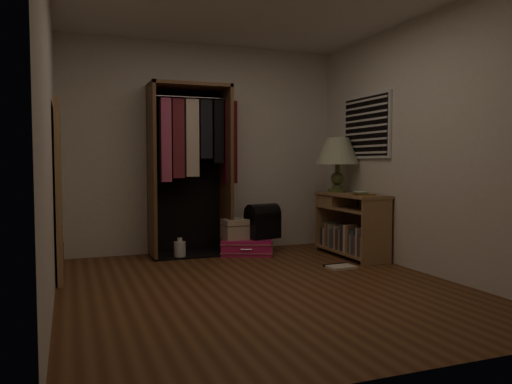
# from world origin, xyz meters

# --- Properties ---
(ground) EXTENTS (4.00, 4.00, 0.00)m
(ground) POSITION_xyz_m (0.00, 0.00, 0.00)
(ground) COLOR #583119
(ground) RESTS_ON ground
(room_walls) EXTENTS (3.52, 4.02, 2.60)m
(room_walls) POSITION_xyz_m (0.08, 0.04, 1.50)
(room_walls) COLOR beige
(room_walls) RESTS_ON ground
(console_bookshelf) EXTENTS (0.42, 1.12, 0.75)m
(console_bookshelf) POSITION_xyz_m (1.54, 1.04, 0.39)
(console_bookshelf) COLOR #956E48
(console_bookshelf) RESTS_ON ground
(open_wardrobe) EXTENTS (1.04, 0.50, 2.05)m
(open_wardrobe) POSITION_xyz_m (-0.20, 1.77, 1.22)
(open_wardrobe) COLOR brown
(open_wardrobe) RESTS_ON ground
(floor_mirror) EXTENTS (0.06, 0.80, 1.70)m
(floor_mirror) POSITION_xyz_m (-1.70, 1.00, 0.85)
(floor_mirror) COLOR #AC8253
(floor_mirror) RESTS_ON ground
(pink_suitcase) EXTENTS (0.75, 0.65, 0.19)m
(pink_suitcase) POSITION_xyz_m (0.41, 1.56, 0.10)
(pink_suitcase) COLOR #D11962
(pink_suitcase) RESTS_ON ground
(train_case) EXTENTS (0.38, 0.28, 0.26)m
(train_case) POSITION_xyz_m (0.30, 1.59, 0.31)
(train_case) COLOR tan
(train_case) RESTS_ON pink_suitcase
(black_bag) EXTENTS (0.44, 0.34, 0.43)m
(black_bag) POSITION_xyz_m (0.61, 1.54, 0.41)
(black_bag) COLOR black
(black_bag) RESTS_ON pink_suitcase
(table_lamp) EXTENTS (0.72, 0.72, 0.68)m
(table_lamp) POSITION_xyz_m (1.54, 1.34, 1.25)
(table_lamp) COLOR #465428
(table_lamp) RESTS_ON console_bookshelf
(brass_tray) EXTENTS (0.28, 0.28, 0.02)m
(brass_tray) POSITION_xyz_m (1.54, 0.73, 0.76)
(brass_tray) COLOR #A57D3F
(brass_tray) RESTS_ON console_bookshelf
(ceramic_bowl) EXTENTS (0.23, 0.23, 0.04)m
(ceramic_bowl) POSITION_xyz_m (1.49, 0.72, 0.77)
(ceramic_bowl) COLOR #AACCB0
(ceramic_bowl) RESTS_ON console_bookshelf
(white_jug) EXTENTS (0.16, 0.16, 0.24)m
(white_jug) POSITION_xyz_m (-0.41, 1.60, 0.10)
(white_jug) COLOR silver
(white_jug) RESTS_ON ground
(floor_book) EXTENTS (0.30, 0.25, 0.03)m
(floor_book) POSITION_xyz_m (1.08, 0.48, 0.01)
(floor_book) COLOR beige
(floor_book) RESTS_ON ground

